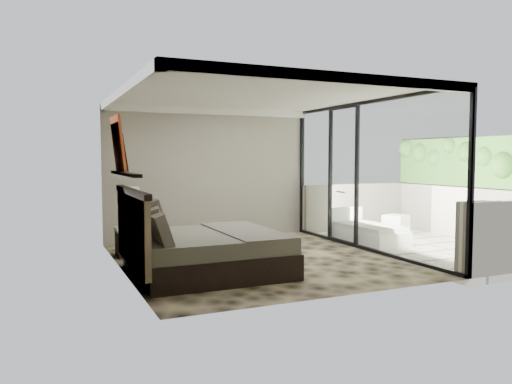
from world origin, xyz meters
name	(u,v)px	position (x,y,z in m)	size (l,w,h in m)	color
floor	(257,259)	(0.00, 0.00, 0.00)	(5.00, 5.00, 0.00)	black
ceiling	(257,95)	(0.00, 0.00, 2.79)	(4.50, 5.00, 0.02)	silver
back_wall	(210,174)	(0.00, 2.49, 1.40)	(4.50, 0.02, 2.80)	gray
left_wall	(122,181)	(-2.24, 0.00, 1.40)	(0.02, 5.00, 2.80)	gray
glass_wall	(366,176)	(2.25, 0.00, 1.40)	(0.08, 5.00, 2.80)	white
terrace_slab	(426,247)	(3.75, 0.00, -0.06)	(3.00, 5.00, 0.12)	beige
parapet_far	(476,214)	(5.10, 0.00, 0.55)	(0.30, 5.00, 1.10)	beige
foliage_hedge	(478,162)	(5.10, 0.00, 1.65)	(0.36, 4.60, 1.10)	#427123
picture_ledge	(125,174)	(-2.18, 0.10, 1.50)	(0.12, 2.20, 0.05)	black
bed	(200,250)	(-1.20, -0.60, 0.36)	(2.25, 2.17, 1.24)	black
nightstand	(131,241)	(-1.92, 1.17, 0.27)	(0.53, 0.53, 0.53)	black
table_lamp	(128,202)	(-1.97, 1.11, 0.98)	(0.39, 0.39, 0.72)	black
abstract_canvas	(118,144)	(-2.19, 0.64, 1.97)	(0.04, 0.90, 0.90)	#A1110D
framed_print	(122,153)	(-2.14, 0.55, 1.82)	(0.03, 0.50, 0.60)	black
ottoman	(396,225)	(3.92, 1.15, 0.23)	(0.46, 0.46, 0.46)	silver
lounger	(367,232)	(2.81, 0.71, 0.20)	(0.91, 1.71, 0.65)	white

